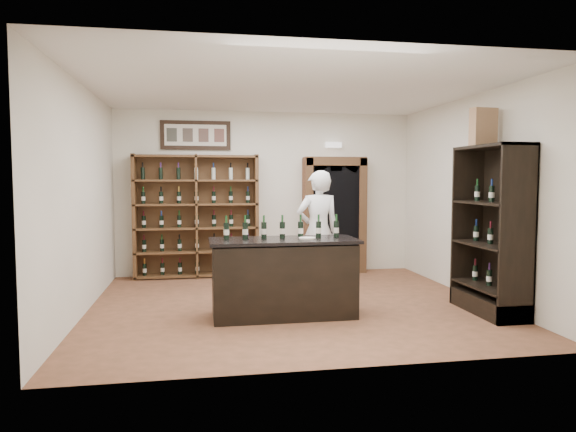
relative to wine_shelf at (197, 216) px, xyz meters
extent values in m
plane|color=brown|center=(1.30, -2.33, -1.10)|extent=(5.50, 5.50, 0.00)
plane|color=white|center=(1.30, -2.33, 1.90)|extent=(5.50, 5.50, 0.00)
cube|color=white|center=(1.30, 0.17, 0.40)|extent=(5.50, 0.04, 3.00)
cube|color=white|center=(-1.45, -2.33, 0.40)|extent=(0.04, 5.00, 3.00)
cube|color=white|center=(4.05, -2.33, 0.40)|extent=(0.04, 5.00, 3.00)
cube|color=brown|center=(0.00, 0.14, 0.00)|extent=(2.20, 0.02, 2.20)
cube|color=brown|center=(-1.07, -0.04, 0.00)|extent=(0.06, 0.38, 2.20)
cube|color=brown|center=(1.07, -0.04, 0.00)|extent=(0.06, 0.38, 2.20)
cube|color=brown|center=(0.00, -0.04, 0.00)|extent=(0.04, 0.38, 2.20)
cube|color=brown|center=(0.00, -0.04, -1.06)|extent=(2.18, 0.38, 0.04)
cube|color=brown|center=(0.00, -0.04, -0.64)|extent=(2.18, 0.38, 0.04)
cube|color=brown|center=(0.00, -0.04, -0.21)|extent=(2.18, 0.38, 0.03)
cube|color=brown|center=(0.00, -0.04, 0.21)|extent=(2.18, 0.38, 0.04)
cube|color=brown|center=(0.00, -0.04, 0.64)|extent=(2.18, 0.38, 0.04)
cube|color=brown|center=(0.00, -0.04, 1.06)|extent=(2.18, 0.38, 0.04)
cube|color=black|center=(0.00, 0.14, 1.45)|extent=(1.25, 0.04, 0.52)
cube|color=black|center=(2.55, 0.00, -0.04)|extent=(0.97, 0.29, 2.05)
cube|color=#935F39|center=(2.04, -0.02, -0.02)|extent=(0.14, 0.35, 2.15)
cube|color=#935F39|center=(3.06, -0.02, -0.02)|extent=(0.14, 0.35, 2.15)
cube|color=#935F39|center=(2.55, -0.02, 0.99)|extent=(1.15, 0.35, 0.16)
cube|color=white|center=(2.55, 0.09, 1.30)|extent=(0.30, 0.10, 0.10)
cube|color=black|center=(1.10, -2.93, -0.63)|extent=(1.80, 0.70, 0.94)
cube|color=black|center=(1.10, -2.93, -0.12)|extent=(1.88, 0.78, 0.04)
cylinder|color=black|center=(0.38, -2.83, 0.01)|extent=(0.07, 0.07, 0.21)
cylinder|color=beige|center=(0.38, -2.83, -0.01)|extent=(0.07, 0.07, 0.07)
cylinder|color=#184A1F|center=(0.38, -2.83, 0.16)|extent=(0.03, 0.03, 0.09)
cylinder|color=black|center=(0.62, -2.83, 0.01)|extent=(0.07, 0.07, 0.21)
cylinder|color=beige|center=(0.62, -2.83, -0.01)|extent=(0.07, 0.07, 0.07)
cylinder|color=#184A1F|center=(0.62, -2.83, 0.16)|extent=(0.03, 0.03, 0.09)
cylinder|color=black|center=(0.86, -2.83, 0.01)|extent=(0.07, 0.07, 0.21)
cylinder|color=beige|center=(0.86, -2.83, -0.01)|extent=(0.07, 0.07, 0.07)
cylinder|color=#184A1F|center=(0.86, -2.83, 0.16)|extent=(0.03, 0.03, 0.09)
cylinder|color=black|center=(1.10, -2.83, 0.01)|extent=(0.07, 0.07, 0.21)
cylinder|color=beige|center=(1.10, -2.83, -0.01)|extent=(0.07, 0.07, 0.07)
cylinder|color=#184A1F|center=(1.10, -2.83, 0.16)|extent=(0.03, 0.03, 0.09)
cylinder|color=black|center=(1.34, -2.83, 0.01)|extent=(0.07, 0.07, 0.21)
cylinder|color=beige|center=(1.34, -2.83, -0.01)|extent=(0.07, 0.07, 0.07)
cylinder|color=#184A1F|center=(1.34, -2.83, 0.16)|extent=(0.03, 0.03, 0.09)
cylinder|color=black|center=(1.58, -2.83, 0.01)|extent=(0.07, 0.07, 0.21)
cylinder|color=beige|center=(1.58, -2.83, -0.01)|extent=(0.07, 0.07, 0.07)
cylinder|color=#184A1F|center=(1.58, -2.83, 0.16)|extent=(0.03, 0.03, 0.09)
cylinder|color=black|center=(1.82, -2.83, 0.01)|extent=(0.07, 0.07, 0.21)
cylinder|color=beige|center=(1.82, -2.83, -0.01)|extent=(0.07, 0.07, 0.07)
cylinder|color=#184A1F|center=(1.82, -2.83, 0.16)|extent=(0.03, 0.03, 0.09)
cube|color=black|center=(4.02, -3.23, 0.00)|extent=(0.02, 1.20, 2.20)
cube|color=black|center=(3.79, -3.81, 0.00)|extent=(0.48, 0.04, 2.20)
cube|color=black|center=(3.79, -2.65, 0.00)|extent=(0.48, 0.04, 2.20)
cube|color=black|center=(3.79, -3.23, 1.08)|extent=(0.48, 1.20, 0.04)
cube|color=black|center=(3.79, -3.23, -0.98)|extent=(0.48, 1.20, 0.24)
cube|color=black|center=(3.79, -3.23, -0.75)|extent=(0.48, 1.16, 0.03)
cube|color=black|center=(3.79, -3.23, -0.20)|extent=(0.48, 1.16, 0.03)
cube|color=black|center=(3.79, -3.23, 0.35)|extent=(0.48, 1.16, 0.03)
imported|color=white|center=(1.87, -1.57, -0.15)|extent=(0.73, 0.52, 1.90)
cylinder|color=beige|center=(1.40, -2.96, -0.09)|extent=(0.21, 0.21, 0.02)
cube|color=#A17855|center=(3.78, -3.00, 1.35)|extent=(0.37, 0.20, 0.50)
camera|label=1|loc=(0.04, -9.34, 0.66)|focal=32.00mm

